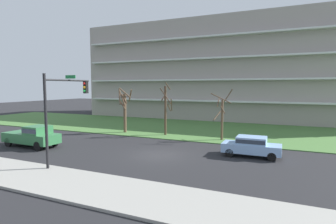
{
  "coord_description": "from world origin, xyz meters",
  "views": [
    {
      "loc": [
        9.46,
        -19.29,
        5.44
      ],
      "look_at": [
        -1.88,
        6.0,
        2.87
      ],
      "focal_mm": 29.33,
      "sensor_mm": 36.0,
      "label": 1
    }
  ],
  "objects": [
    {
      "name": "tree_left",
      "position": [
        -3.11,
        8.17,
        3.03
      ],
      "size": [
        1.4,
        1.78,
        5.91
      ],
      "color": "#4C3828",
      "rests_on": "ground"
    },
    {
      "name": "ground",
      "position": [
        0.0,
        0.0,
        0.0
      ],
      "size": [
        160.0,
        160.0,
        0.0
      ],
      "primitive_type": "plane",
      "color": "#232326"
    },
    {
      "name": "tree_center",
      "position": [
        3.2,
        7.93,
        2.54
      ],
      "size": [
        2.0,
        2.09,
        5.22
      ],
      "color": "brown",
      "rests_on": "ground"
    },
    {
      "name": "apartment_building",
      "position": [
        0.0,
        28.74,
        8.11
      ],
      "size": [
        49.73,
        14.44,
        16.23
      ],
      "color": "#9E938C",
      "rests_on": "ground"
    },
    {
      "name": "sidewalk_curb_near",
      "position": [
        0.0,
        -8.0,
        0.07
      ],
      "size": [
        80.0,
        4.0,
        0.15
      ],
      "primitive_type": "cube",
      "color": "#99968E",
      "rests_on": "ground"
    },
    {
      "name": "traffic_signal_mast",
      "position": [
        -4.8,
        -5.23,
        4.23
      ],
      "size": [
        0.9,
        4.21,
        6.27
      ],
      "color": "black",
      "rests_on": "ground"
    },
    {
      "name": "sedan_blue_center_left",
      "position": [
        6.8,
        2.5,
        0.87
      ],
      "size": [
        4.42,
        1.85,
        1.57
      ],
      "rotation": [
        0.0,
        0.0,
        3.15
      ],
      "color": "#8CB2E0",
      "rests_on": "ground"
    },
    {
      "name": "pickup_green_near_left",
      "position": [
        -11.66,
        -2.0,
        1.02
      ],
      "size": [
        5.42,
        2.07,
        1.95
      ],
      "rotation": [
        0.0,
        0.0,
        -0.01
      ],
      "color": "#2D6B3D",
      "rests_on": "ground"
    },
    {
      "name": "tree_far_left",
      "position": [
        -8.23,
        7.76,
        2.88
      ],
      "size": [
        1.96,
        1.98,
        5.33
      ],
      "color": "brown",
      "rests_on": "ground"
    },
    {
      "name": "grass_lawn_strip",
      "position": [
        0.0,
        14.0,
        0.04
      ],
      "size": [
        80.0,
        16.0,
        0.08
      ],
      "primitive_type": "cube",
      "color": "#477238",
      "rests_on": "ground"
    }
  ]
}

